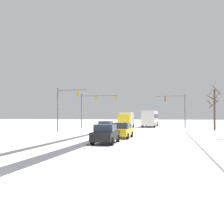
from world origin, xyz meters
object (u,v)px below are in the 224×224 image
(traffic_signal_near_left, at_px, (65,102))
(car_white_lead, at_px, (106,127))
(box_truck_delivery, at_px, (127,120))
(traffic_signal_far_left, at_px, (94,103))
(car_black_third, at_px, (106,134))
(bus_oncoming, at_px, (150,118))
(car_yellow_cab_second, at_px, (122,130))
(bare_tree_sidewalk_far, at_px, (214,107))
(traffic_signal_far_right, at_px, (177,105))

(traffic_signal_near_left, distance_m, car_white_lead, 7.60)
(box_truck_delivery, bearing_deg, traffic_signal_far_left, -156.24)
(car_black_third, xyz_separation_m, bus_oncoming, (1.24, 32.76, 1.18))
(car_yellow_cab_second, height_order, box_truck_delivery, box_truck_delivery)
(traffic_signal_far_left, bearing_deg, bus_oncoming, 43.69)
(box_truck_delivery, height_order, bare_tree_sidewalk_far, bare_tree_sidewalk_far)
(bare_tree_sidewalk_far, bearing_deg, box_truck_delivery, 165.87)
(car_white_lead, distance_m, car_yellow_cab_second, 7.41)
(car_white_lead, xyz_separation_m, box_truck_delivery, (0.34, 14.23, 0.82))
(traffic_signal_far_right, distance_m, bare_tree_sidewalk_far, 7.72)
(traffic_signal_far_left, height_order, box_truck_delivery, traffic_signal_far_left)
(traffic_signal_far_left, relative_size, bare_tree_sidewalk_far, 0.97)
(box_truck_delivery, bearing_deg, traffic_signal_far_right, 8.72)
(traffic_signal_far_right, height_order, bus_oncoming, traffic_signal_far_right)
(traffic_signal_near_left, xyz_separation_m, traffic_signal_far_left, (1.16, 10.19, 0.34))
(car_yellow_cab_second, relative_size, box_truck_delivery, 0.55)
(car_yellow_cab_second, relative_size, bare_tree_sidewalk_far, 0.57)
(traffic_signal_far_right, relative_size, box_truck_delivery, 0.87)
(traffic_signal_near_left, relative_size, car_black_third, 1.57)
(traffic_signal_near_left, height_order, traffic_signal_far_left, same)
(traffic_signal_near_left, distance_m, bus_oncoming, 22.43)
(car_yellow_cab_second, distance_m, car_black_third, 5.24)
(traffic_signal_far_right, relative_size, bare_tree_sidewalk_far, 0.90)
(car_black_third, distance_m, bare_tree_sidewalk_far, 25.55)
(traffic_signal_near_left, relative_size, traffic_signal_far_right, 1.00)
(traffic_signal_near_left, relative_size, box_truck_delivery, 0.87)
(car_yellow_cab_second, distance_m, bare_tree_sidewalk_far, 20.94)
(traffic_signal_far_right, relative_size, traffic_signal_far_left, 0.94)
(car_black_third, bearing_deg, car_yellow_cab_second, 85.71)
(traffic_signal_far_left, height_order, car_yellow_cab_second, traffic_signal_far_left)
(traffic_signal_far_right, distance_m, car_white_lead, 18.80)
(traffic_signal_far_right, distance_m, box_truck_delivery, 9.92)
(bus_oncoming, bearing_deg, car_black_third, -92.17)
(car_yellow_cab_second, distance_m, box_truck_delivery, 21.02)
(traffic_signal_near_left, bearing_deg, box_truck_delivery, 61.54)
(traffic_signal_far_left, distance_m, bus_oncoming, 13.70)
(car_yellow_cab_second, bearing_deg, car_white_lead, 118.02)
(traffic_signal_near_left, distance_m, car_yellow_cab_second, 13.35)
(car_white_lead, xyz_separation_m, car_yellow_cab_second, (3.48, -6.54, 0.00))
(traffic_signal_near_left, bearing_deg, traffic_signal_far_left, 83.48)
(traffic_signal_far_left, xyz_separation_m, box_truck_delivery, (5.72, 2.52, -3.05))
(traffic_signal_near_left, xyz_separation_m, car_black_third, (9.64, -13.29, -3.53))
(car_black_third, bearing_deg, traffic_signal_far_left, 109.85)
(traffic_signal_near_left, relative_size, traffic_signal_far_left, 0.94)
(traffic_signal_near_left, height_order, traffic_signal_far_right, same)
(box_truck_delivery, relative_size, bare_tree_sidewalk_far, 1.04)
(car_white_lead, relative_size, bare_tree_sidewalk_far, 0.57)
(car_white_lead, distance_m, car_black_third, 12.17)
(traffic_signal_far_right, distance_m, car_yellow_cab_second, 23.36)
(traffic_signal_far_left, bearing_deg, box_truck_delivery, 23.76)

